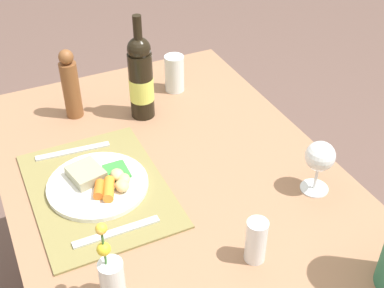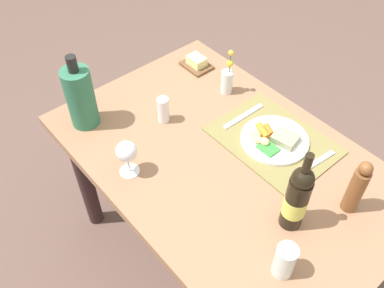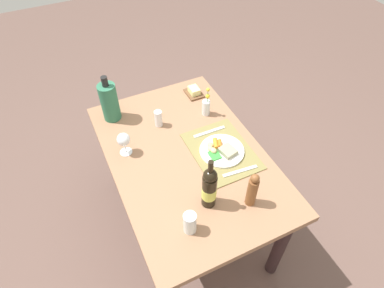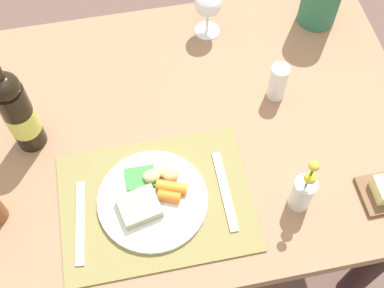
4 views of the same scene
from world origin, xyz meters
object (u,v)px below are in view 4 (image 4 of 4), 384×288
object	(u,v)px
dinner_plate	(152,198)
knife	(225,191)
dining_table	(168,150)
fork	(80,222)
flower_vase	(303,191)
wine_bottle	(18,112)
salt_shaker	(278,82)
wine_glass	(208,5)

from	to	relation	value
dinner_plate	knife	distance (m)	0.17
dining_table	dinner_plate	world-z (taller)	dinner_plate
dinner_plate	fork	size ratio (longest dim) A/B	1.26
fork	flower_vase	distance (m)	0.50
fork	wine_bottle	size ratio (longest dim) A/B	0.63
fork	wine_bottle	bearing A→B (deg)	117.42
flower_vase	dinner_plate	bearing A→B (deg)	167.86
wine_bottle	salt_shaker	bearing A→B (deg)	1.58
dining_table	knife	xyz separation A→B (m)	(0.10, -0.20, 0.12)
fork	salt_shaker	distance (m)	0.59
dining_table	knife	world-z (taller)	knife
flower_vase	wine_glass	size ratio (longest dim) A/B	1.44
knife	wine_glass	world-z (taller)	wine_glass
dinner_plate	flower_vase	xyz separation A→B (m)	(0.33, -0.07, 0.05)
dining_table	wine_bottle	size ratio (longest dim) A/B	3.98
dinner_plate	wine_bottle	size ratio (longest dim) A/B	0.80
wine_bottle	wine_glass	bearing A→B (deg)	28.25
dining_table	wine_bottle	xyz separation A→B (m)	(-0.33, 0.03, 0.23)
dinner_plate	wine_glass	world-z (taller)	wine_glass
dining_table	wine_glass	bearing A→B (deg)	60.77
wine_glass	dining_table	bearing A→B (deg)	-119.23
wine_bottle	wine_glass	size ratio (longest dim) A/B	2.24
salt_shaker	dinner_plate	bearing A→B (deg)	-146.74
wine_glass	salt_shaker	bearing A→B (deg)	-62.98
wine_glass	flower_vase	bearing A→B (deg)	-80.34
flower_vase	wine_bottle	xyz separation A→B (m)	(-0.59, 0.29, 0.06)
wine_bottle	dining_table	bearing A→B (deg)	-5.56
knife	flower_vase	distance (m)	0.18
dining_table	wine_glass	distance (m)	0.40
salt_shaker	wine_glass	world-z (taller)	wine_glass
flower_vase	wine_bottle	world-z (taller)	wine_bottle
knife	salt_shaker	bearing A→B (deg)	52.68
salt_shaker	wine_bottle	distance (m)	0.63
knife	salt_shaker	xyz separation A→B (m)	(0.19, 0.25, 0.05)
dining_table	wine_bottle	distance (m)	0.40
fork	wine_glass	bearing A→B (deg)	57.26
knife	wine_bottle	bearing A→B (deg)	152.63
dinner_plate	knife	world-z (taller)	dinner_plate
dinner_plate	knife	bearing A→B (deg)	-3.74
dining_table	dinner_plate	bearing A→B (deg)	-109.10
flower_vase	knife	bearing A→B (deg)	159.54
wine_bottle	wine_glass	world-z (taller)	wine_bottle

